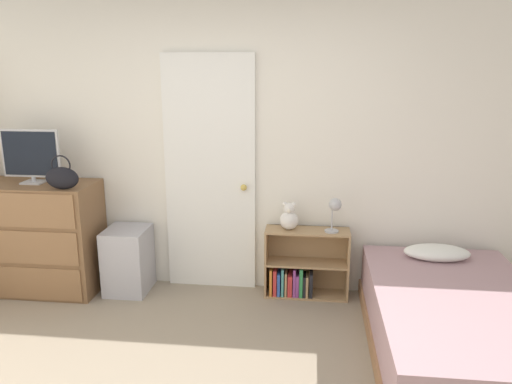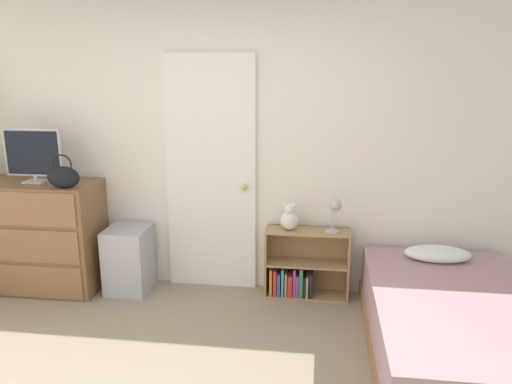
{
  "view_description": "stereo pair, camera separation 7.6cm",
  "coord_description": "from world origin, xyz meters",
  "px_view_note": "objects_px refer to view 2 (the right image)",
  "views": [
    {
      "loc": [
        0.62,
        -2.31,
        1.99
      ],
      "look_at": [
        0.16,
        1.68,
        0.96
      ],
      "focal_mm": 35.0,
      "sensor_mm": 36.0,
      "label": 1
    },
    {
      "loc": [
        0.69,
        -2.3,
        1.99
      ],
      "look_at": [
        0.16,
        1.68,
        0.96
      ],
      "focal_mm": 35.0,
      "sensor_mm": 36.0,
      "label": 2
    }
  ],
  "objects_px": {
    "dresser": "(42,236)",
    "desk_lamp": "(335,208)",
    "bed": "(456,328)",
    "storage_bin": "(129,259)",
    "bookshelf": "(301,270)",
    "tv": "(33,155)",
    "teddy_bear": "(289,218)",
    "handbag": "(63,177)"
  },
  "relations": [
    {
      "from": "bookshelf",
      "to": "bed",
      "type": "bearing_deg",
      "value": -37.56
    },
    {
      "from": "bookshelf",
      "to": "bed",
      "type": "xyz_separation_m",
      "value": [
        1.1,
        -0.85,
        -0.0
      ]
    },
    {
      "from": "dresser",
      "to": "storage_bin",
      "type": "bearing_deg",
      "value": 4.16
    },
    {
      "from": "bookshelf",
      "to": "teddy_bear",
      "type": "distance_m",
      "value": 0.49
    },
    {
      "from": "dresser",
      "to": "bookshelf",
      "type": "height_order",
      "value": "dresser"
    },
    {
      "from": "handbag",
      "to": "desk_lamp",
      "type": "height_order",
      "value": "handbag"
    },
    {
      "from": "storage_bin",
      "to": "bookshelf",
      "type": "xyz_separation_m",
      "value": [
        1.54,
        0.09,
        -0.06
      ]
    },
    {
      "from": "tv",
      "to": "desk_lamp",
      "type": "bearing_deg",
      "value": 1.99
    },
    {
      "from": "desk_lamp",
      "to": "bed",
      "type": "distance_m",
      "value": 1.3
    },
    {
      "from": "teddy_bear",
      "to": "desk_lamp",
      "type": "relative_size",
      "value": 0.82
    },
    {
      "from": "dresser",
      "to": "bed",
      "type": "relative_size",
      "value": 0.53
    },
    {
      "from": "bed",
      "to": "tv",
      "type": "bearing_deg",
      "value": 168.22
    },
    {
      "from": "dresser",
      "to": "bookshelf",
      "type": "distance_m",
      "value": 2.34
    },
    {
      "from": "dresser",
      "to": "storage_bin",
      "type": "height_order",
      "value": "dresser"
    },
    {
      "from": "bookshelf",
      "to": "bed",
      "type": "height_order",
      "value": "bookshelf"
    },
    {
      "from": "dresser",
      "to": "desk_lamp",
      "type": "relative_size",
      "value": 3.44
    },
    {
      "from": "storage_bin",
      "to": "bed",
      "type": "height_order",
      "value": "storage_bin"
    },
    {
      "from": "teddy_bear",
      "to": "bed",
      "type": "distance_m",
      "value": 1.55
    },
    {
      "from": "dresser",
      "to": "desk_lamp",
      "type": "height_order",
      "value": "dresser"
    },
    {
      "from": "tv",
      "to": "bed",
      "type": "xyz_separation_m",
      "value": [
        3.43,
        -0.71,
        -1.0
      ]
    },
    {
      "from": "dresser",
      "to": "teddy_bear",
      "type": "bearing_deg",
      "value": 3.62
    },
    {
      "from": "storage_bin",
      "to": "bookshelf",
      "type": "distance_m",
      "value": 1.54
    },
    {
      "from": "handbag",
      "to": "teddy_bear",
      "type": "bearing_deg",
      "value": 9.55
    },
    {
      "from": "dresser",
      "to": "tv",
      "type": "distance_m",
      "value": 0.74
    },
    {
      "from": "dresser",
      "to": "storage_bin",
      "type": "relative_size",
      "value": 1.77
    },
    {
      "from": "dresser",
      "to": "bookshelf",
      "type": "xyz_separation_m",
      "value": [
        2.32,
        0.14,
        -0.26
      ]
    },
    {
      "from": "tv",
      "to": "teddy_bear",
      "type": "distance_m",
      "value": 2.28
    },
    {
      "from": "dresser",
      "to": "desk_lamp",
      "type": "distance_m",
      "value": 2.61
    },
    {
      "from": "tv",
      "to": "bookshelf",
      "type": "xyz_separation_m",
      "value": [
        2.32,
        0.13,
        -1.0
      ]
    },
    {
      "from": "teddy_bear",
      "to": "desk_lamp",
      "type": "distance_m",
      "value": 0.4
    },
    {
      "from": "tv",
      "to": "desk_lamp",
      "type": "relative_size",
      "value": 1.72
    },
    {
      "from": "tv",
      "to": "bed",
      "type": "height_order",
      "value": "tv"
    },
    {
      "from": "tv",
      "to": "teddy_bear",
      "type": "xyz_separation_m",
      "value": [
        2.22,
        0.13,
        -0.52
      ]
    },
    {
      "from": "handbag",
      "to": "teddy_bear",
      "type": "distance_m",
      "value": 1.92
    },
    {
      "from": "storage_bin",
      "to": "teddy_bear",
      "type": "height_order",
      "value": "teddy_bear"
    },
    {
      "from": "desk_lamp",
      "to": "bookshelf",
      "type": "bearing_deg",
      "value": 171.1
    },
    {
      "from": "bookshelf",
      "to": "teddy_bear",
      "type": "relative_size",
      "value": 2.97
    },
    {
      "from": "storage_bin",
      "to": "teddy_bear",
      "type": "distance_m",
      "value": 1.49
    },
    {
      "from": "tv",
      "to": "bed",
      "type": "bearing_deg",
      "value": -11.78
    },
    {
      "from": "storage_bin",
      "to": "handbag",
      "type": "bearing_deg",
      "value": -151.67
    },
    {
      "from": "handbag",
      "to": "tv",
      "type": "bearing_deg",
      "value": 152.99
    },
    {
      "from": "desk_lamp",
      "to": "bed",
      "type": "relative_size",
      "value": 0.15
    }
  ]
}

